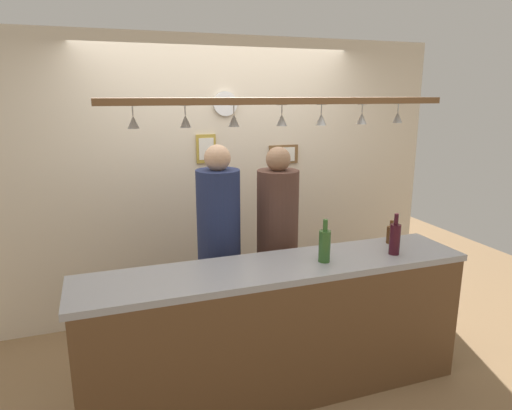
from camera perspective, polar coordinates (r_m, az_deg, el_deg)
The scene contains 19 objects.
ground_plane at distance 3.81m, azimuth 0.53°, elevation -19.37°, with size 8.00×8.00×0.00m, color olive.
back_wall at distance 4.31m, azimuth -4.45°, elevation 3.29°, with size 4.40×0.06×2.60m, color beige.
bar_counter at distance 3.07m, azimuth 3.86°, elevation -13.89°, with size 2.70×0.55×0.97m.
overhead_glass_rack at distance 2.91m, azimuth 2.70°, elevation 13.00°, with size 2.20×0.36×0.04m, color brown.
hanging_wineglass_far_left at distance 2.75m, azimuth -15.22°, elevation 10.17°, with size 0.07×0.07×0.13m.
hanging_wineglass_left at distance 2.77m, azimuth -8.89°, elevation 10.50°, with size 0.07×0.07×0.13m.
hanging_wineglass_center_left at distance 2.82m, azimuth -2.81°, elevation 10.70°, with size 0.07×0.07×0.13m.
hanging_wineglass_center at distance 2.88m, azimuth 3.27°, elevation 10.77°, with size 0.07×0.07×0.13m.
hanging_wineglass_center_right at distance 2.97m, azimuth 8.23°, elevation 10.74°, with size 0.07×0.07×0.13m.
hanging_wineglass_right at distance 3.13m, azimuth 13.21°, elevation 10.67°, with size 0.07×0.07×0.13m.
hanging_wineglass_far_right at distance 3.34m, azimuth 17.43°, elevation 10.58°, with size 0.07×0.07×0.13m.
person_middle_navy_shirt at distance 3.56m, azimuth -4.70°, elevation -3.34°, with size 0.34×0.34×1.72m.
person_right_brown_shirt at distance 3.71m, azimuth 2.72°, elevation -2.93°, with size 0.34×0.34×1.68m.
bottle_champagne_green at distance 3.12m, azimuth 8.65°, elevation -5.03°, with size 0.08×0.08×0.30m.
bottle_beer_brown_stubby at distance 3.63m, azimuth 16.66°, elevation -3.56°, with size 0.07×0.07×0.18m.
bottle_wine_dark_red at distance 3.38m, azimuth 17.11°, elevation -4.04°, with size 0.08×0.08×0.30m.
picture_frame_lower_pair at distance 4.44m, azimuth 3.49°, elevation 6.40°, with size 0.30×0.02×0.18m.
picture_frame_crest at distance 4.19m, azimuth -6.31°, elevation 7.07°, with size 0.18×0.02×0.26m.
wall_clock at distance 4.20m, azimuth -3.89°, elevation 12.63°, with size 0.22×0.22×0.03m, color white.
Camera 1 is at (-1.10, -2.99, 2.09)m, focal length 31.71 mm.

